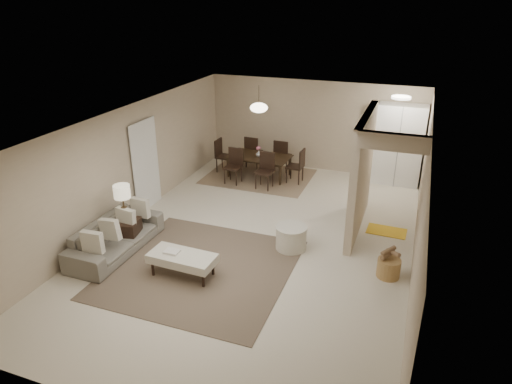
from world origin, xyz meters
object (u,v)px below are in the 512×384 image
at_px(pantry_cabinet, 399,145).
at_px(round_pouf, 291,238).
at_px(ottoman_bench, 182,259).
at_px(wicker_basket, 389,268).
at_px(dining_table, 259,167).
at_px(side_table, 127,233).
at_px(sofa, 116,237).

distance_m(pantry_cabinet, round_pouf, 4.62).
xyz_separation_m(ottoman_bench, wicker_basket, (3.44, 1.22, -0.17)).
distance_m(round_pouf, dining_table, 3.91).
bearing_deg(pantry_cabinet, ottoman_bench, -118.70).
bearing_deg(round_pouf, side_table, -162.74).
distance_m(side_table, wicker_basket, 5.05).
relative_size(pantry_cabinet, ottoman_bench, 1.74).
relative_size(wicker_basket, dining_table, 0.24).
bearing_deg(pantry_cabinet, sofa, -131.06).
bearing_deg(dining_table, round_pouf, -57.99).
distance_m(sofa, side_table, 0.30).
relative_size(sofa, dining_table, 1.28).
bearing_deg(side_table, ottoman_bench, -20.68).
relative_size(ottoman_bench, dining_table, 0.72).
xyz_separation_m(ottoman_bench, dining_table, (-0.36, 4.97, -0.05)).
distance_m(sofa, round_pouf, 3.41).
xyz_separation_m(pantry_cabinet, round_pouf, (-1.63, -4.25, -0.81)).
height_order(sofa, round_pouf, sofa).
xyz_separation_m(sofa, side_table, (0.05, 0.29, -0.05)).
distance_m(side_table, dining_table, 4.54).
xyz_separation_m(side_table, round_pouf, (3.12, 0.97, -0.02)).
bearing_deg(ottoman_bench, round_pouf, 47.35).
height_order(round_pouf, dining_table, dining_table).
xyz_separation_m(pantry_cabinet, wicker_basket, (0.26, -4.59, -0.88)).
distance_m(wicker_basket, dining_table, 5.34).
relative_size(ottoman_bench, wicker_basket, 2.97).
relative_size(sofa, wicker_basket, 5.28).
height_order(side_table, round_pouf, side_table).
relative_size(sofa, ottoman_bench, 1.78).
xyz_separation_m(wicker_basket, dining_table, (-3.80, 3.74, 0.12)).
bearing_deg(side_table, sofa, -99.71).
height_order(round_pouf, wicker_basket, round_pouf).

